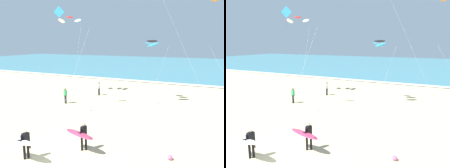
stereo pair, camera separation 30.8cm
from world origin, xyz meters
The scene contains 11 objects.
ground_plane centered at (0.00, 0.00, 0.00)m, with size 160.00×160.00×0.00m, color #CCB789.
ocean_water centered at (0.00, 55.37, 0.04)m, with size 160.00×60.00×0.08m, color teal.
shoreline_foam centered at (0.00, 25.67, 0.09)m, with size 160.00×1.34×0.01m, color white.
surfer_lead centered at (-1.63, -0.53, 1.05)m, with size 2.07×1.05×1.71m.
surfer_trailing centered at (0.63, 1.66, 1.04)m, with size 2.01×1.05×1.71m.
kite_arc_scarlet_low centered at (-8.65, 13.79, 8.77)m, with size 2.91×4.92×9.14m.
kite_arc_charcoal_close centered at (1.14, 13.97, 6.08)m, with size 2.57×2.65×6.42m.
kite_diamond_cobalt_outer centered at (-5.49, 8.04, 8.37)m, with size 3.25×0.82×9.32m.
bystander_white_top centered at (-5.25, 14.45, 0.81)m, with size 0.22×0.50×1.59m.
bystander_green_top centered at (-6.61, 9.78, 0.81)m, with size 0.49×0.24×1.59m.
beach_ball centered at (5.42, 2.85, 0.14)m, with size 0.28×0.28×0.28m, color pink.
Camera 1 is at (7.44, -8.62, 6.22)m, focal length 36.41 mm.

